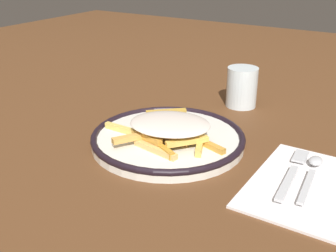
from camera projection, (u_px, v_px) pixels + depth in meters
ground_plane at (168, 144)px, 0.78m from camera, size 2.60×2.60×0.00m
plate at (168, 138)px, 0.77m from camera, size 0.29×0.29×0.02m
fries_heap at (169, 128)px, 0.75m from camera, size 0.24×0.19×0.04m
napkin at (308, 185)px, 0.64m from camera, size 0.17×0.24×0.01m
fork at (292, 173)px, 0.66m from camera, size 0.03×0.18×0.01m
spoon at (312, 170)px, 0.66m from camera, size 0.03×0.15×0.01m
water_glass at (242, 87)px, 0.95m from camera, size 0.07×0.07×0.09m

